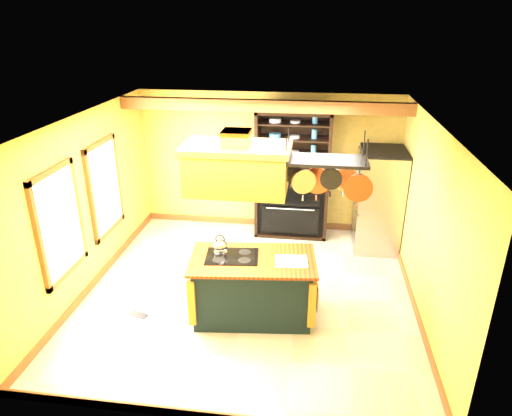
% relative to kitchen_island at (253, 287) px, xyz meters
% --- Properties ---
extents(floor, '(5.00, 5.00, 0.00)m').
position_rel_kitchen_island_xyz_m(floor, '(-0.14, 0.57, -0.47)').
color(floor, beige).
rests_on(floor, ground).
extents(ceiling, '(5.00, 5.00, 0.00)m').
position_rel_kitchen_island_xyz_m(ceiling, '(-0.14, 0.57, 2.23)').
color(ceiling, white).
rests_on(ceiling, wall_back).
extents(wall_back, '(5.00, 0.02, 2.70)m').
position_rel_kitchen_island_xyz_m(wall_back, '(-0.14, 3.07, 0.88)').
color(wall_back, '#E7B954').
rests_on(wall_back, floor).
extents(wall_front, '(5.00, 0.02, 2.70)m').
position_rel_kitchen_island_xyz_m(wall_front, '(-0.14, -1.93, 0.88)').
color(wall_front, '#E7B954').
rests_on(wall_front, floor).
extents(wall_left, '(0.02, 5.00, 2.70)m').
position_rel_kitchen_island_xyz_m(wall_left, '(-2.64, 0.57, 0.88)').
color(wall_left, '#E7B954').
rests_on(wall_left, floor).
extents(wall_right, '(0.02, 5.00, 2.70)m').
position_rel_kitchen_island_xyz_m(wall_right, '(2.36, 0.57, 0.88)').
color(wall_right, '#E7B954').
rests_on(wall_right, floor).
extents(ceiling_beam, '(5.00, 0.15, 0.20)m').
position_rel_kitchen_island_xyz_m(ceiling_beam, '(-0.14, 2.27, 2.12)').
color(ceiling_beam, brown).
rests_on(ceiling_beam, ceiling).
extents(window_near, '(0.06, 1.06, 1.56)m').
position_rel_kitchen_island_xyz_m(window_near, '(-2.60, -0.23, 0.93)').
color(window_near, brown).
rests_on(window_near, wall_left).
extents(window_far, '(0.06, 1.06, 1.56)m').
position_rel_kitchen_island_xyz_m(window_far, '(-2.60, 1.17, 0.93)').
color(window_far, brown).
rests_on(window_far, wall_left).
extents(kitchen_island, '(1.82, 1.13, 1.11)m').
position_rel_kitchen_island_xyz_m(kitchen_island, '(0.00, 0.00, 0.00)').
color(kitchen_island, black).
rests_on(kitchen_island, floor).
extents(range_hood, '(1.36, 0.77, 0.80)m').
position_rel_kitchen_island_xyz_m(range_hood, '(-0.20, -0.00, 1.77)').
color(range_hood, gold).
rests_on(range_hood, ceiling).
extents(pot_rack, '(1.14, 0.52, 0.82)m').
position_rel_kitchen_island_xyz_m(pot_rack, '(0.92, -0.00, 1.77)').
color(pot_rack, black).
rests_on(pot_rack, ceiling).
extents(refrigerator, '(0.79, 0.93, 1.82)m').
position_rel_kitchen_island_xyz_m(refrigerator, '(1.95, 2.41, 0.42)').
color(refrigerator, '#9A9BA2').
rests_on(refrigerator, floor).
extents(hutch, '(1.38, 0.62, 2.44)m').
position_rel_kitchen_island_xyz_m(hutch, '(0.37, 2.80, 0.46)').
color(hutch, black).
rests_on(hutch, floor).
extents(floor_register, '(0.30, 0.19, 0.01)m').
position_rel_kitchen_island_xyz_m(floor_register, '(-1.64, -0.24, -0.46)').
color(floor_register, black).
rests_on(floor_register, floor).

